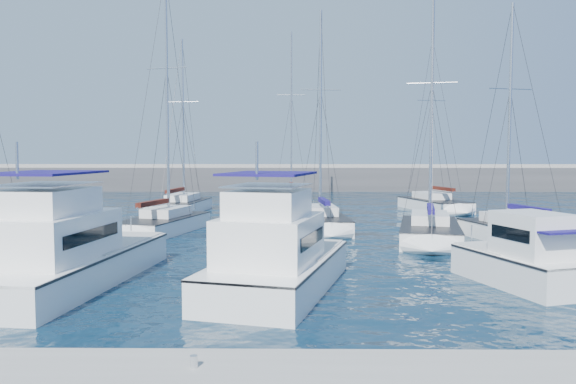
{
  "coord_description": "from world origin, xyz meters",
  "views": [
    {
      "loc": [
        2.04,
        -22.08,
        4.95
      ],
      "look_at": [
        1.72,
        5.76,
        3.0
      ],
      "focal_mm": 35.0,
      "sensor_mm": 36.0,
      "label": 1
    }
  ],
  "objects_px": {
    "sailboat_mid_c": "(321,222)",
    "sailboat_mid_d": "(430,232)",
    "sailboat_mid_b": "(164,224)",
    "sailboat_back_a": "(181,206)",
    "sailboat_mid_e": "(514,232)",
    "motor_yacht_stbd_outer": "(523,261)",
    "motor_yacht_port_inner": "(61,256)",
    "sailboat_back_b": "(291,198)",
    "motor_yacht_stbd_inner": "(276,261)",
    "sailboat_back_c": "(434,204)"
  },
  "relations": [
    {
      "from": "sailboat_mid_c",
      "to": "sailboat_mid_d",
      "type": "distance_m",
      "value": 7.34
    },
    {
      "from": "sailboat_mid_b",
      "to": "sailboat_back_a",
      "type": "height_order",
      "value": "sailboat_mid_b"
    },
    {
      "from": "sailboat_mid_c",
      "to": "sailboat_mid_e",
      "type": "height_order",
      "value": "sailboat_mid_c"
    },
    {
      "from": "sailboat_mid_d",
      "to": "motor_yacht_stbd_outer",
      "type": "bearing_deg",
      "value": -73.22
    },
    {
      "from": "motor_yacht_stbd_outer",
      "to": "sailboat_mid_c",
      "type": "xyz_separation_m",
      "value": [
        -6.73,
        15.25,
        -0.41
      ]
    },
    {
      "from": "motor_yacht_port_inner",
      "to": "motor_yacht_stbd_outer",
      "type": "relative_size",
      "value": 1.87
    },
    {
      "from": "motor_yacht_port_inner",
      "to": "sailboat_back_b",
      "type": "distance_m",
      "value": 35.21
    },
    {
      "from": "sailboat_mid_b",
      "to": "motor_yacht_port_inner",
      "type": "bearing_deg",
      "value": -77.84
    },
    {
      "from": "motor_yacht_stbd_inner",
      "to": "motor_yacht_stbd_outer",
      "type": "distance_m",
      "value": 9.19
    },
    {
      "from": "sailboat_back_a",
      "to": "sailboat_mid_b",
      "type": "bearing_deg",
      "value": -77.54
    },
    {
      "from": "sailboat_mid_c",
      "to": "sailboat_mid_e",
      "type": "distance_m",
      "value": 11.5
    },
    {
      "from": "motor_yacht_stbd_inner",
      "to": "sailboat_back_c",
      "type": "height_order",
      "value": "sailboat_back_c"
    },
    {
      "from": "motor_yacht_port_inner",
      "to": "sailboat_back_c",
      "type": "distance_m",
      "value": 34.72
    },
    {
      "from": "sailboat_mid_c",
      "to": "sailboat_back_b",
      "type": "bearing_deg",
      "value": 91.65
    },
    {
      "from": "motor_yacht_port_inner",
      "to": "sailboat_back_a",
      "type": "distance_m",
      "value": 25.74
    },
    {
      "from": "sailboat_mid_b",
      "to": "sailboat_back_a",
      "type": "relative_size",
      "value": 1.12
    },
    {
      "from": "sailboat_mid_b",
      "to": "motor_yacht_stbd_outer",
      "type": "bearing_deg",
      "value": -26.12
    },
    {
      "from": "sailboat_mid_d",
      "to": "sailboat_mid_b",
      "type": "bearing_deg",
      "value": -178.84
    },
    {
      "from": "motor_yacht_port_inner",
      "to": "motor_yacht_stbd_inner",
      "type": "height_order",
      "value": "same"
    },
    {
      "from": "sailboat_back_b",
      "to": "sailboat_back_a",
      "type": "bearing_deg",
      "value": -138.11
    },
    {
      "from": "motor_yacht_port_inner",
      "to": "sailboat_back_b",
      "type": "xyz_separation_m",
      "value": [
        8.32,
        34.21,
        -0.6
      ]
    },
    {
      "from": "sailboat_back_a",
      "to": "sailboat_back_b",
      "type": "relative_size",
      "value": 0.86
    },
    {
      "from": "motor_yacht_stbd_inner",
      "to": "sailboat_mid_e",
      "type": "distance_m",
      "value": 17.42
    },
    {
      "from": "motor_yacht_stbd_inner",
      "to": "sailboat_mid_b",
      "type": "height_order",
      "value": "sailboat_mid_b"
    },
    {
      "from": "sailboat_mid_b",
      "to": "sailboat_mid_e",
      "type": "bearing_deg",
      "value": 4.67
    },
    {
      "from": "sailboat_mid_c",
      "to": "sailboat_mid_e",
      "type": "relative_size",
      "value": 1.06
    },
    {
      "from": "sailboat_back_a",
      "to": "motor_yacht_stbd_inner",
      "type": "bearing_deg",
      "value": -65.43
    },
    {
      "from": "sailboat_mid_e",
      "to": "sailboat_back_c",
      "type": "distance_m",
      "value": 17.04
    },
    {
      "from": "sailboat_back_c",
      "to": "motor_yacht_stbd_outer",
      "type": "bearing_deg",
      "value": -112.96
    },
    {
      "from": "motor_yacht_stbd_outer",
      "to": "sailboat_back_c",
      "type": "xyz_separation_m",
      "value": [
        3.56,
        27.69,
        -0.41
      ]
    },
    {
      "from": "sailboat_mid_b",
      "to": "sailboat_back_c",
      "type": "relative_size",
      "value": 1.08
    },
    {
      "from": "motor_yacht_stbd_inner",
      "to": "sailboat_mid_d",
      "type": "distance_m",
      "value": 14.5
    },
    {
      "from": "sailboat_back_c",
      "to": "motor_yacht_port_inner",
      "type": "bearing_deg",
      "value": -142.15
    },
    {
      "from": "motor_yacht_stbd_outer",
      "to": "sailboat_back_b",
      "type": "xyz_separation_m",
      "value": [
        -8.77,
        34.0,
        -0.41
      ]
    },
    {
      "from": "motor_yacht_stbd_outer",
      "to": "sailboat_mid_b",
      "type": "distance_m",
      "value": 21.76
    },
    {
      "from": "sailboat_mid_c",
      "to": "sailboat_back_b",
      "type": "distance_m",
      "value": 18.86
    },
    {
      "from": "sailboat_back_a",
      "to": "sailboat_back_c",
      "type": "height_order",
      "value": "sailboat_back_c"
    },
    {
      "from": "motor_yacht_port_inner",
      "to": "sailboat_back_a",
      "type": "height_order",
      "value": "sailboat_back_a"
    },
    {
      "from": "sailboat_mid_d",
      "to": "sailboat_mid_e",
      "type": "height_order",
      "value": "sailboat_mid_d"
    },
    {
      "from": "motor_yacht_port_inner",
      "to": "sailboat_mid_b",
      "type": "bearing_deg",
      "value": 95.02
    },
    {
      "from": "motor_yacht_stbd_outer",
      "to": "sailboat_mid_b",
      "type": "bearing_deg",
      "value": 122.41
    },
    {
      "from": "sailboat_mid_b",
      "to": "sailboat_back_b",
      "type": "height_order",
      "value": "sailboat_back_b"
    },
    {
      "from": "motor_yacht_stbd_outer",
      "to": "sailboat_mid_c",
      "type": "bearing_deg",
      "value": 96.35
    },
    {
      "from": "sailboat_mid_d",
      "to": "sailboat_back_a",
      "type": "height_order",
      "value": "sailboat_back_a"
    },
    {
      "from": "motor_yacht_port_inner",
      "to": "sailboat_mid_c",
      "type": "xyz_separation_m",
      "value": [
        10.36,
        15.46,
        -0.61
      ]
    },
    {
      "from": "sailboat_mid_c",
      "to": "sailboat_back_a",
      "type": "bearing_deg",
      "value": 132.78
    },
    {
      "from": "motor_yacht_stbd_outer",
      "to": "sailboat_mid_e",
      "type": "relative_size",
      "value": 0.43
    },
    {
      "from": "motor_yacht_port_inner",
      "to": "sailboat_mid_c",
      "type": "bearing_deg",
      "value": 63.04
    },
    {
      "from": "sailboat_mid_e",
      "to": "sailboat_back_a",
      "type": "relative_size",
      "value": 0.93
    },
    {
      "from": "sailboat_mid_e",
      "to": "sailboat_back_c",
      "type": "height_order",
      "value": "sailboat_back_c"
    }
  ]
}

